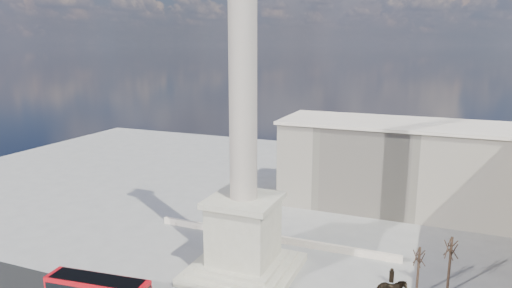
{
  "coord_description": "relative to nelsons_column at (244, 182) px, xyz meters",
  "views": [
    {
      "loc": [
        23.36,
        -47.66,
        30.55
      ],
      "look_at": [
        3.44,
        0.94,
        19.17
      ],
      "focal_mm": 32.0,
      "sensor_mm": 36.0,
      "label": 1
    }
  ],
  "objects": [
    {
      "name": "bare_tree_mid",
      "position": [
        22.31,
        2.65,
        -7.55
      ],
      "size": [
        1.8,
        1.8,
        6.81
      ],
      "rotation": [
        0.0,
        0.0,
        -0.12
      ],
      "color": "#332319",
      "rests_on": "ground"
    },
    {
      "name": "building_northeast",
      "position": [
        20.0,
        35.0,
        -4.59
      ],
      "size": [
        51.0,
        17.0,
        16.6
      ],
      "color": "beige",
      "rests_on": "ground"
    },
    {
      "name": "balustrade_wall",
      "position": [
        0.0,
        11.0,
        -12.37
      ],
      "size": [
        40.0,
        0.6,
        1.1
      ],
      "primitive_type": "cube",
      "color": "beige",
      "rests_on": "ground"
    },
    {
      "name": "bare_tree_far",
      "position": [
        25.87,
        4.9,
        -6.71
      ],
      "size": [
        1.93,
        1.93,
        7.88
      ],
      "rotation": [
        0.0,
        0.0,
        -0.19
      ],
      "color": "#332319",
      "rests_on": "ground"
    },
    {
      "name": "nelsons_column",
      "position": [
        0.0,
        0.0,
        0.0
      ],
      "size": [
        14.0,
        14.0,
        49.85
      ],
      "color": "beige",
      "rests_on": "ground"
    }
  ]
}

